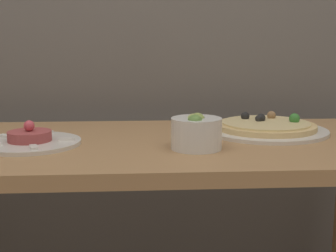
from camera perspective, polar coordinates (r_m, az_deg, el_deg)
The scene contains 4 objects.
dining_table at distance 1.23m, azimuth -1.83°, elevation -6.68°, with size 1.39×0.61×0.72m.
pizza_plate at distance 1.34m, azimuth 11.82°, elevation -0.17°, with size 0.34×0.34×0.05m.
tartare_plate at distance 1.20m, azimuth -16.49°, elevation -1.69°, with size 0.25×0.25×0.06m.
small_bowl at distance 1.10m, azimuth 3.48°, elevation -0.67°, with size 0.12×0.12×0.09m.
Camera 1 is at (-0.04, -0.87, 0.98)m, focal length 50.00 mm.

